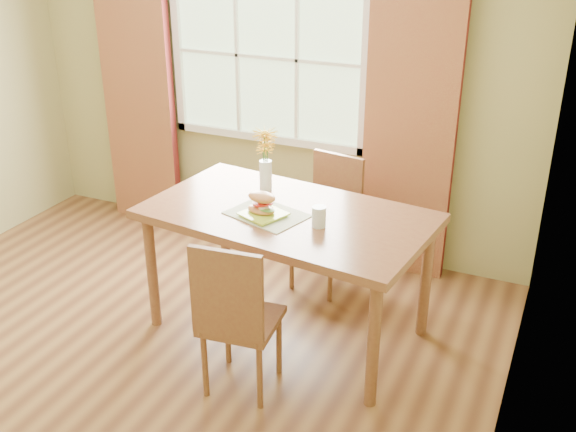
# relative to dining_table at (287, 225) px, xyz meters

# --- Properties ---
(room) EXTENTS (4.24, 3.84, 2.74)m
(room) POSITION_rel_dining_table_xyz_m (-0.70, -0.69, 0.59)
(room) COLOR brown
(room) RESTS_ON ground
(window) EXTENTS (1.62, 0.06, 1.32)m
(window) POSITION_rel_dining_table_xyz_m (-0.70, 1.19, 0.74)
(window) COLOR #A0BF90
(window) RESTS_ON room
(curtain_left) EXTENTS (0.65, 0.08, 2.20)m
(curtain_left) POSITION_rel_dining_table_xyz_m (-1.85, 1.09, 0.34)
(curtain_left) COLOR maroon
(curtain_left) RESTS_ON room
(curtain_right) EXTENTS (0.65, 0.08, 2.20)m
(curtain_right) POSITION_rel_dining_table_xyz_m (0.45, 1.09, 0.34)
(curtain_right) COLOR maroon
(curtain_right) RESTS_ON room
(dining_table) EXTENTS (1.83, 1.16, 0.84)m
(dining_table) POSITION_rel_dining_table_xyz_m (0.00, 0.00, 0.00)
(dining_table) COLOR brown
(dining_table) RESTS_ON room
(chair_near) EXTENTS (0.44, 0.44, 0.97)m
(chair_near) POSITION_rel_dining_table_xyz_m (0.01, -0.70, -0.22)
(chair_near) COLOR brown
(chair_near) RESTS_ON room
(chair_far) EXTENTS (0.46, 0.46, 0.96)m
(chair_far) POSITION_rel_dining_table_xyz_m (0.01, 0.70, -0.23)
(chair_far) COLOR brown
(chair_far) RESTS_ON room
(placemat) EXTENTS (0.53, 0.44, 0.01)m
(placemat) POSITION_rel_dining_table_xyz_m (-0.09, -0.09, 0.09)
(placemat) COLOR beige
(placemat) RESTS_ON dining_table
(plate) EXTENTS (0.30, 0.30, 0.01)m
(plate) POSITION_rel_dining_table_xyz_m (-0.10, -0.13, 0.10)
(plate) COLOR #AECE33
(plate) RESTS_ON placemat
(croissant_sandwich) EXTENTS (0.20, 0.15, 0.14)m
(croissant_sandwich) POSITION_rel_dining_table_xyz_m (-0.12, -0.11, 0.17)
(croissant_sandwich) COLOR #DD924B
(croissant_sandwich) RESTS_ON plate
(water_glass) EXTENTS (0.08, 0.08, 0.12)m
(water_glass) POSITION_rel_dining_table_xyz_m (0.25, -0.11, 0.15)
(water_glass) COLOR silver
(water_glass) RESTS_ON dining_table
(flower_vase) EXTENTS (0.17, 0.17, 0.42)m
(flower_vase) POSITION_rel_dining_table_xyz_m (-0.27, 0.26, 0.35)
(flower_vase) COLOR silver
(flower_vase) RESTS_ON dining_table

